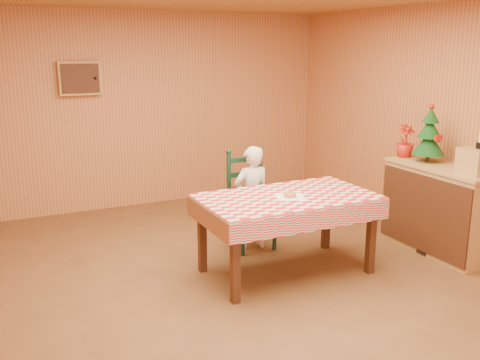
% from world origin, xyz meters
% --- Properties ---
extents(ground, '(6.00, 6.00, 0.00)m').
position_xyz_m(ground, '(0.00, 0.00, 0.00)').
color(ground, brown).
rests_on(ground, ground).
extents(cabin_walls, '(5.10, 6.05, 2.65)m').
position_xyz_m(cabin_walls, '(-0.00, 0.53, 1.83)').
color(cabin_walls, '#C87E48').
rests_on(cabin_walls, ground).
extents(dining_table, '(1.66, 0.96, 0.77)m').
position_xyz_m(dining_table, '(0.45, 0.11, 0.69)').
color(dining_table, '#472412').
rests_on(dining_table, ground).
extents(ladder_chair, '(0.44, 0.40, 1.08)m').
position_xyz_m(ladder_chair, '(0.45, 0.89, 0.50)').
color(ladder_chair, black).
rests_on(ladder_chair, ground).
extents(seated_child, '(0.41, 0.27, 1.12)m').
position_xyz_m(seated_child, '(0.45, 0.84, 0.56)').
color(seated_child, silver).
rests_on(seated_child, ground).
extents(napkin, '(0.34, 0.34, 0.00)m').
position_xyz_m(napkin, '(0.45, 0.06, 0.77)').
color(napkin, white).
rests_on(napkin, dining_table).
extents(donut, '(0.13, 0.13, 0.04)m').
position_xyz_m(donut, '(0.45, 0.06, 0.79)').
color(donut, '#B48140').
rests_on(donut, napkin).
extents(shelf_unit, '(0.54, 1.24, 0.93)m').
position_xyz_m(shelf_unit, '(2.21, -0.11, 0.47)').
color(shelf_unit, tan).
rests_on(shelf_unit, ground).
extents(crate, '(0.32, 0.32, 0.25)m').
position_xyz_m(crate, '(2.22, -0.51, 1.06)').
color(crate, tan).
rests_on(crate, shelf_unit).
extents(christmas_tree, '(0.34, 0.34, 0.62)m').
position_xyz_m(christmas_tree, '(2.22, 0.14, 1.21)').
color(christmas_tree, '#472412').
rests_on(christmas_tree, shelf_unit).
extents(flower_arrangement, '(0.23, 0.23, 0.36)m').
position_xyz_m(flower_arrangement, '(2.17, 0.44, 1.11)').
color(flower_arrangement, '#B31C10').
rests_on(flower_arrangement, shelf_unit).
extents(candle_set, '(0.07, 0.07, 0.22)m').
position_xyz_m(candle_set, '(2.22, -0.51, 1.24)').
color(candle_set, black).
rests_on(candle_set, crate).
extents(storage_bin, '(0.53, 0.53, 0.44)m').
position_xyz_m(storage_bin, '(2.17, -0.14, 0.22)').
color(storage_bin, black).
rests_on(storage_bin, ground).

